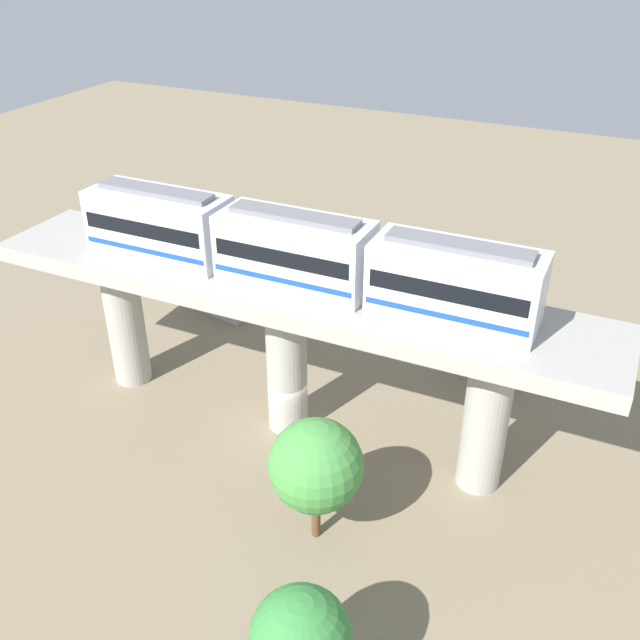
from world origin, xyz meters
The scene contains 7 objects.
ground_plane centered at (0.00, 0.00, 0.00)m, with size 120.00×120.00×0.00m, color #84755B.
viaduct centered at (0.00, 0.00, 5.94)m, with size 5.20×28.85×7.88m.
train centered at (0.00, 0.53, 9.41)m, with size 2.64×20.50×3.24m.
parked_car_silver centered at (-8.30, -9.02, 0.74)m, with size 2.60×4.47×1.76m.
parked_car_red centered at (-9.14, 7.80, 0.74)m, with size 2.58×4.47×1.76m.
tree_near_viaduct centered at (5.81, 4.27, 3.65)m, with size 3.67×3.67×5.50m.
tree_mid_lot centered at (12.32, 6.86, 3.20)m, with size 3.12×3.12×4.78m.
Camera 1 is at (24.17, 13.07, 21.92)m, focal length 39.74 mm.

